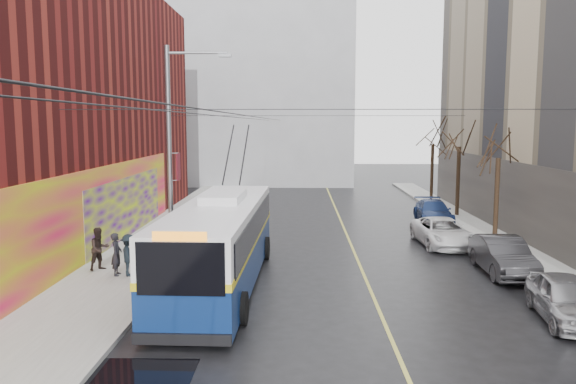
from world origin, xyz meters
The scene contains 20 objects.
ground centered at (0.00, 0.00, 0.00)m, with size 140.00×140.00×0.00m, color black.
sidewalk_left centered at (-8.00, 12.00, 0.07)m, with size 4.00×60.00×0.15m, color gray.
sidewalk_right centered at (9.00, 12.00, 0.07)m, with size 2.00×60.00×0.15m, color gray.
lane_line centered at (1.50, 14.00, 0.00)m, with size 0.12×50.00×0.01m, color #BFB74C.
building_far centered at (-6.00, 44.99, 9.02)m, with size 20.50×12.10×18.00m.
streetlight_pole centered at (-6.14, 10.00, 4.85)m, with size 2.65×0.60×9.00m.
catenary_wires centered at (-2.54, 14.77, 6.25)m, with size 18.00×60.00×0.22m.
tree_near centered at (9.00, 16.00, 4.98)m, with size 3.20×3.20×6.40m.
tree_mid centered at (9.00, 23.00, 5.25)m, with size 3.20×3.20×6.68m.
tree_far centered at (9.00, 30.00, 5.14)m, with size 3.20×3.20×6.57m.
pigeons_flying centered at (-2.60, 10.36, 7.49)m, with size 2.58×1.93×1.27m.
trolleybus centered at (-3.95, 7.58, 1.64)m, with size 3.18×12.51×5.88m.
parked_car_a centered at (7.00, 4.02, 0.70)m, with size 1.64×4.08×1.39m, color #99989D.
parked_car_b centered at (7.00, 9.36, 0.74)m, with size 1.56×4.46×1.47m, color #2A292C.
parked_car_c centered at (5.93, 14.50, 0.67)m, with size 2.22×4.81×1.34m, color silver.
parked_car_d centered at (7.00, 20.90, 0.67)m, with size 1.89×4.64×1.35m, color navy.
following_car centered at (-3.80, 19.20, 0.68)m, with size 1.60×3.98×1.36m, color #B8B8BD.
pedestrian_a centered at (-8.05, 8.35, 0.97)m, with size 0.60×0.39×1.64m, color black.
pedestrian_b centered at (-8.98, 9.10, 1.00)m, with size 0.83×0.65×1.71m, color black.
pedestrian_c centered at (-7.55, 8.26, 0.96)m, with size 1.04×0.60×1.62m, color black.
Camera 1 is at (-1.07, -12.51, 5.96)m, focal length 35.00 mm.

